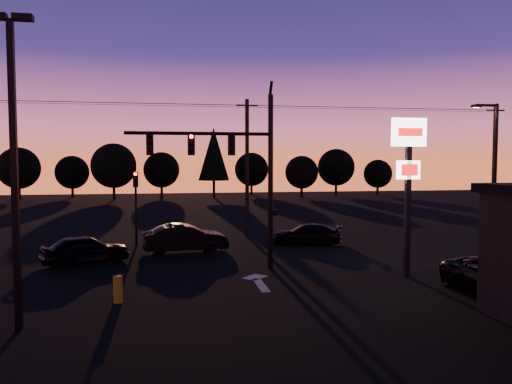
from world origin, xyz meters
TOP-DOWN VIEW (x-y plane):
  - ground at (0.00, 0.00)m, footprint 120.00×120.00m
  - lane_arrow at (0.50, 1.67)m, footprint 1.20×3.10m
  - traffic_signal_mast at (-0.10, 3.99)m, footprint 6.79×0.52m
  - secondary_signal at (-5.00, 11.49)m, footprint 0.30×0.31m
  - parking_lot_light at (-7.50, -3.00)m, footprint 1.25×0.30m
  - pylon_sign at (7.00, 1.50)m, footprint 1.50×0.28m
  - streetlight at (13.91, 5.50)m, footprint 1.55×0.35m
  - utility_pole_1 at (2.00, 14.00)m, footprint 1.40×0.26m
  - utility_pole_2 at (20.00, 14.00)m, footprint 1.40×0.26m
  - power_wires at (2.00, 14.00)m, footprint 36.00×1.22m
  - bollard at (-4.91, -0.55)m, footprint 0.32×0.32m
  - tree_0 at (-22.00, 50.00)m, footprint 5.36×5.36m
  - tree_1 at (-16.00, 53.00)m, footprint 4.54×4.54m
  - tree_2 at (-10.00, 48.00)m, footprint 5.77×5.78m
  - tree_3 at (-4.00, 52.00)m, footprint 4.95×4.95m
  - tree_4 at (3.00, 49.00)m, footprint 4.18×4.18m
  - tree_5 at (9.00, 54.00)m, footprint 4.95×4.95m
  - tree_6 at (15.00, 48.00)m, footprint 4.54×4.54m
  - tree_7 at (21.00, 51.00)m, footprint 5.36×5.36m
  - tree_8 at (27.00, 50.00)m, footprint 4.12×4.12m
  - car_left at (-7.11, 6.65)m, footprint 4.44×3.12m
  - car_mid at (-2.23, 8.99)m, footprint 4.75×2.05m
  - car_right at (5.00, 10.27)m, footprint 4.54×2.97m
  - suv_parked at (8.69, -2.36)m, footprint 2.52×5.15m

SIDE VIEW (x-z plane):
  - ground at x=0.00m, z-range 0.00..0.00m
  - lane_arrow at x=0.50m, z-range 0.00..0.01m
  - bollard at x=-4.91m, z-range 0.00..0.95m
  - car_right at x=5.00m, z-range 0.00..1.22m
  - car_left at x=-7.11m, z-range 0.00..1.40m
  - suv_parked at x=8.69m, z-range 0.00..1.41m
  - car_mid at x=-2.23m, z-range 0.00..1.52m
  - secondary_signal at x=-5.00m, z-range 0.69..5.04m
  - tree_8 at x=27.00m, z-range 0.53..5.71m
  - tree_1 at x=-16.00m, z-range 0.58..6.29m
  - tree_6 at x=15.00m, z-range 0.58..6.29m
  - tree_3 at x=-4.00m, z-range 0.63..6.86m
  - tree_5 at x=9.00m, z-range 0.63..6.86m
  - tree_0 at x=-22.00m, z-range 0.69..7.43m
  - tree_7 at x=21.00m, z-range 0.69..7.43m
  - tree_2 at x=-10.00m, z-range 0.74..8.00m
  - streetlight at x=13.91m, z-range 0.42..8.42m
  - utility_pole_1 at x=2.00m, z-range 0.09..9.09m
  - utility_pole_2 at x=20.00m, z-range 0.09..9.09m
  - pylon_sign at x=7.00m, z-range 1.51..8.31m
  - traffic_signal_mast at x=-0.10m, z-range 0.65..9.23m
  - parking_lot_light at x=-7.50m, z-range 0.70..9.84m
  - tree_4 at x=3.00m, z-range 1.18..10.68m
  - power_wires at x=2.00m, z-range 8.53..8.60m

